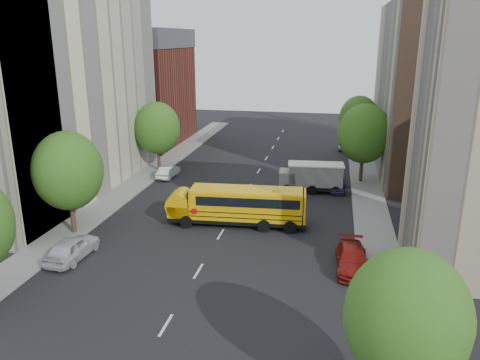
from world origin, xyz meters
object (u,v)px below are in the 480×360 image
(parked_car_4, at_px, (339,185))
(street_tree_4, at_px, (364,134))
(parked_car_5, at_px, (345,144))
(street_tree_3, at_px, (407,318))
(safari_truck, at_px, (311,177))
(parked_car_1, at_px, (168,172))
(school_bus, at_px, (236,204))
(parked_car_0, at_px, (72,248))
(street_tree_1, at_px, (68,171))
(street_tree_2, at_px, (157,128))
(street_tree_5, at_px, (359,118))
(parked_car_3, at_px, (352,259))

(parked_car_4, bearing_deg, street_tree_4, 62.00)
(parked_car_5, bearing_deg, street_tree_3, -82.39)
(safari_truck, distance_m, parked_car_1, 15.30)
(school_bus, bearing_deg, parked_car_0, -143.60)
(street_tree_1, xyz_separation_m, parked_car_0, (2.20, -3.96, -4.16))
(street_tree_2, relative_size, parked_car_1, 1.98)
(street_tree_1, distance_m, parked_car_0, 6.15)
(parked_car_0, bearing_deg, street_tree_4, -130.13)
(street_tree_2, relative_size, street_tree_4, 0.95)
(street_tree_4, relative_size, street_tree_5, 1.08)
(street_tree_3, bearing_deg, street_tree_1, 147.53)
(parked_car_4, bearing_deg, safari_truck, -162.17)
(street_tree_3, height_order, parked_car_1, street_tree_3)
(parked_car_0, distance_m, parked_car_3, 18.54)
(street_tree_4, height_order, parked_car_4, street_tree_4)
(parked_car_3, height_order, parked_car_5, parked_car_3)
(street_tree_4, bearing_deg, parked_car_3, -94.06)
(street_tree_4, distance_m, parked_car_4, 6.07)
(street_tree_1, xyz_separation_m, parked_car_3, (20.60, -1.72, -4.24))
(school_bus, height_order, parked_car_0, school_bus)
(street_tree_4, xyz_separation_m, parked_car_5, (-1.40, 14.93, -4.42))
(safari_truck, bearing_deg, street_tree_3, -84.54)
(parked_car_3, bearing_deg, safari_truck, 100.75)
(street_tree_4, xyz_separation_m, parked_car_1, (-20.08, -2.43, -4.43))
(school_bus, distance_m, safari_truck, 11.01)
(street_tree_2, height_order, safari_truck, street_tree_2)
(safari_truck, height_order, parked_car_0, safari_truck)
(parked_car_1, height_order, parked_car_3, parked_car_3)
(safari_truck, distance_m, parked_car_3, 15.95)
(street_tree_1, bearing_deg, school_bus, 19.60)
(safari_truck, bearing_deg, parked_car_1, 168.88)
(street_tree_2, bearing_deg, street_tree_5, 28.61)
(street_tree_2, distance_m, school_bus, 18.41)
(street_tree_1, relative_size, street_tree_5, 1.05)
(school_bus, relative_size, parked_car_5, 2.78)
(street_tree_5, height_order, parked_car_5, street_tree_5)
(street_tree_1, xyz_separation_m, street_tree_4, (22.00, 18.00, 0.12))
(street_tree_5, distance_m, parked_car_4, 16.19)
(parked_car_5, bearing_deg, street_tree_5, -58.55)
(parked_car_3, bearing_deg, parked_car_0, -175.04)
(street_tree_3, height_order, safari_truck, street_tree_3)
(parked_car_4, bearing_deg, parked_car_1, -179.42)
(street_tree_3, distance_m, parked_car_0, 22.50)
(street_tree_1, distance_m, street_tree_5, 37.20)
(street_tree_1, bearing_deg, parked_car_4, 36.19)
(street_tree_5, relative_size, safari_truck, 1.12)
(street_tree_5, xyz_separation_m, safari_truck, (-4.91, -16.18, -3.22))
(street_tree_5, xyz_separation_m, parked_car_1, (-20.08, -14.43, -4.06))
(street_tree_2, xyz_separation_m, parked_car_1, (1.92, -2.43, -4.19))
(parked_car_5, bearing_deg, parked_car_3, -84.10)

